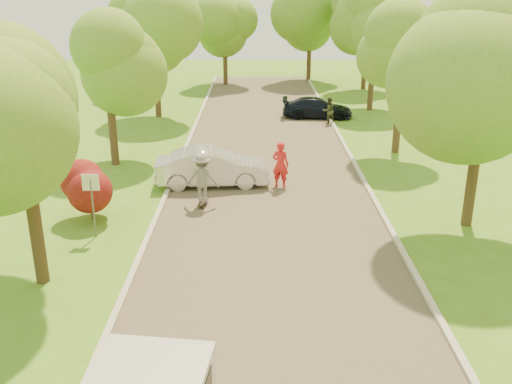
{
  "coord_description": "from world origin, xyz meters",
  "views": [
    {
      "loc": [
        -0.51,
        -13.19,
        7.9
      ],
      "look_at": [
        -0.5,
        4.74,
        1.3
      ],
      "focal_mm": 40.0,
      "sensor_mm": 36.0,
      "label": 1
    }
  ],
  "objects_px": {
    "silver_sedan": "(212,167)",
    "longboard": "(203,202)",
    "skateboarder": "(202,178)",
    "person_olive": "(329,111)",
    "street_sign": "(92,192)",
    "person_striped": "(280,165)",
    "dark_sedan": "(317,108)"
  },
  "relations": [
    {
      "from": "person_striped",
      "to": "person_olive",
      "type": "height_order",
      "value": "person_striped"
    },
    {
      "from": "silver_sedan",
      "to": "dark_sedan",
      "type": "xyz_separation_m",
      "value": [
        5.6,
        12.57,
        -0.14
      ]
    },
    {
      "from": "longboard",
      "to": "dark_sedan",
      "type": "bearing_deg",
      "value": -105.53
    },
    {
      "from": "silver_sedan",
      "to": "skateboarder",
      "type": "height_order",
      "value": "skateboarder"
    },
    {
      "from": "person_striped",
      "to": "person_olive",
      "type": "xyz_separation_m",
      "value": [
        3.31,
        11.17,
        -0.16
      ]
    },
    {
      "from": "street_sign",
      "to": "skateboarder",
      "type": "distance_m",
      "value": 4.38
    },
    {
      "from": "longboard",
      "to": "person_striped",
      "type": "distance_m",
      "value": 3.72
    },
    {
      "from": "silver_sedan",
      "to": "skateboarder",
      "type": "bearing_deg",
      "value": 170.76
    },
    {
      "from": "dark_sedan",
      "to": "longboard",
      "type": "height_order",
      "value": "dark_sedan"
    },
    {
      "from": "street_sign",
      "to": "silver_sedan",
      "type": "distance_m",
      "value": 6.27
    },
    {
      "from": "silver_sedan",
      "to": "person_olive",
      "type": "bearing_deg",
      "value": -33.47
    },
    {
      "from": "street_sign",
      "to": "person_olive",
      "type": "xyz_separation_m",
      "value": [
        9.6,
        16.05,
        -0.77
      ]
    },
    {
      "from": "street_sign",
      "to": "person_olive",
      "type": "relative_size",
      "value": 1.37
    },
    {
      "from": "silver_sedan",
      "to": "dark_sedan",
      "type": "distance_m",
      "value": 13.76
    },
    {
      "from": "silver_sedan",
      "to": "person_olive",
      "type": "height_order",
      "value": "person_olive"
    },
    {
      "from": "skateboarder",
      "to": "person_striped",
      "type": "xyz_separation_m",
      "value": [
        2.99,
        2.03,
        -0.12
      ]
    },
    {
      "from": "longboard",
      "to": "person_olive",
      "type": "distance_m",
      "value": 14.65
    },
    {
      "from": "street_sign",
      "to": "silver_sedan",
      "type": "height_order",
      "value": "street_sign"
    },
    {
      "from": "longboard",
      "to": "person_striped",
      "type": "bearing_deg",
      "value": -140.0
    },
    {
      "from": "longboard",
      "to": "person_striped",
      "type": "xyz_separation_m",
      "value": [
        2.99,
        2.03,
        0.85
      ]
    },
    {
      "from": "longboard",
      "to": "skateboarder",
      "type": "xyz_separation_m",
      "value": [
        0.0,
        -0.0,
        0.97
      ]
    },
    {
      "from": "street_sign",
      "to": "person_olive",
      "type": "height_order",
      "value": "street_sign"
    },
    {
      "from": "silver_sedan",
      "to": "longboard",
      "type": "bearing_deg",
      "value": 170.76
    },
    {
      "from": "longboard",
      "to": "street_sign",
      "type": "bearing_deg",
      "value": 46.53
    },
    {
      "from": "street_sign",
      "to": "dark_sedan",
      "type": "relative_size",
      "value": 0.51
    },
    {
      "from": "street_sign",
      "to": "dark_sedan",
      "type": "height_order",
      "value": "street_sign"
    },
    {
      "from": "skateboarder",
      "to": "person_olive",
      "type": "bearing_deg",
      "value": -109.72
    },
    {
      "from": "skateboarder",
      "to": "person_olive",
      "type": "height_order",
      "value": "skateboarder"
    },
    {
      "from": "silver_sedan",
      "to": "longboard",
      "type": "distance_m",
      "value": 2.39
    },
    {
      "from": "silver_sedan",
      "to": "skateboarder",
      "type": "distance_m",
      "value": 2.32
    },
    {
      "from": "street_sign",
      "to": "person_striped",
      "type": "relative_size",
      "value": 1.14
    },
    {
      "from": "silver_sedan",
      "to": "dark_sedan",
      "type": "bearing_deg",
      "value": -28.27
    }
  ]
}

